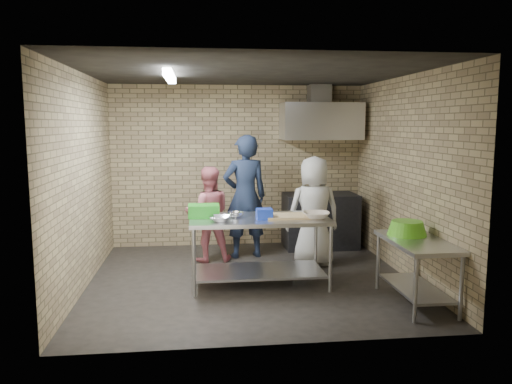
{
  "coord_description": "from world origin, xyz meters",
  "views": [
    {
      "loc": [
        -0.67,
        -6.41,
        2.06
      ],
      "look_at": [
        0.1,
        0.2,
        1.15
      ],
      "focal_mm": 35.07,
      "sensor_mm": 36.0,
      "label": 1
    }
  ],
  "objects_px": {
    "side_counter": "(416,272)",
    "green_crate": "(204,211)",
    "bottle_green": "(344,126)",
    "woman_pink": "(208,214)",
    "bottle_red": "(321,126)",
    "blue_tub": "(264,214)",
    "stove": "(320,220)",
    "green_basin": "(407,228)",
    "woman_white": "(314,211)",
    "prep_table": "(259,251)",
    "man_navy": "(245,197)"
  },
  "relations": [
    {
      "from": "green_crate",
      "to": "blue_tub",
      "type": "height_order",
      "value": "green_crate"
    },
    {
      "from": "green_basin",
      "to": "woman_pink",
      "type": "distance_m",
      "value": 2.96
    },
    {
      "from": "bottle_red",
      "to": "woman_white",
      "type": "relative_size",
      "value": 0.11
    },
    {
      "from": "bottle_red",
      "to": "bottle_green",
      "type": "xyz_separation_m",
      "value": [
        0.4,
        0.0,
        -0.01
      ]
    },
    {
      "from": "woman_pink",
      "to": "green_crate",
      "type": "bearing_deg",
      "value": 82.36
    },
    {
      "from": "green_basin",
      "to": "bottle_green",
      "type": "height_order",
      "value": "bottle_green"
    },
    {
      "from": "woman_pink",
      "to": "bottle_red",
      "type": "bearing_deg",
      "value": -158.91
    },
    {
      "from": "side_counter",
      "to": "stove",
      "type": "height_order",
      "value": "stove"
    },
    {
      "from": "stove",
      "to": "blue_tub",
      "type": "xyz_separation_m",
      "value": [
        -1.21,
        -1.97,
        0.49
      ]
    },
    {
      "from": "green_basin",
      "to": "woman_pink",
      "type": "height_order",
      "value": "woman_pink"
    },
    {
      "from": "stove",
      "to": "bottle_red",
      "type": "height_order",
      "value": "bottle_red"
    },
    {
      "from": "bottle_red",
      "to": "man_navy",
      "type": "distance_m",
      "value": 1.88
    },
    {
      "from": "side_counter",
      "to": "stove",
      "type": "bearing_deg",
      "value": 99.29
    },
    {
      "from": "green_basin",
      "to": "bottle_red",
      "type": "bearing_deg",
      "value": 97.9
    },
    {
      "from": "woman_white",
      "to": "woman_pink",
      "type": "bearing_deg",
      "value": -18.43
    },
    {
      "from": "man_navy",
      "to": "woman_white",
      "type": "relative_size",
      "value": 1.19
    },
    {
      "from": "green_crate",
      "to": "blue_tub",
      "type": "xyz_separation_m",
      "value": [
        0.75,
        -0.22,
        -0.01
      ]
    },
    {
      "from": "woman_white",
      "to": "blue_tub",
      "type": "bearing_deg",
      "value": 43.68
    },
    {
      "from": "bottle_green",
      "to": "man_navy",
      "type": "xyz_separation_m",
      "value": [
        -1.76,
        -0.72,
        -1.07
      ]
    },
    {
      "from": "green_crate",
      "to": "bottle_green",
      "type": "height_order",
      "value": "bottle_green"
    },
    {
      "from": "woman_pink",
      "to": "woman_white",
      "type": "distance_m",
      "value": 1.57
    },
    {
      "from": "blue_tub",
      "to": "stove",
      "type": "bearing_deg",
      "value": 58.51
    },
    {
      "from": "man_navy",
      "to": "woman_white",
      "type": "xyz_separation_m",
      "value": [
        0.95,
        -0.57,
        -0.15
      ]
    },
    {
      "from": "stove",
      "to": "woman_pink",
      "type": "bearing_deg",
      "value": -160.91
    },
    {
      "from": "bottle_red",
      "to": "woman_white",
      "type": "distance_m",
      "value": 1.83
    },
    {
      "from": "bottle_green",
      "to": "woman_pink",
      "type": "bearing_deg",
      "value": -159.08
    },
    {
      "from": "green_crate",
      "to": "green_basin",
      "type": "bearing_deg",
      "value": -17.5
    },
    {
      "from": "bottle_green",
      "to": "woman_pink",
      "type": "xyz_separation_m",
      "value": [
        -2.33,
        -0.89,
        -1.3
      ]
    },
    {
      "from": "side_counter",
      "to": "bottle_red",
      "type": "xyz_separation_m",
      "value": [
        -0.4,
        2.99,
        1.65
      ]
    },
    {
      "from": "bottle_red",
      "to": "side_counter",
      "type": "bearing_deg",
      "value": -82.38
    },
    {
      "from": "prep_table",
      "to": "bottle_red",
      "type": "bearing_deg",
      "value": 58.23
    },
    {
      "from": "green_crate",
      "to": "bottle_red",
      "type": "relative_size",
      "value": 2.18
    },
    {
      "from": "blue_tub",
      "to": "green_basin",
      "type": "height_order",
      "value": "blue_tub"
    },
    {
      "from": "side_counter",
      "to": "green_crate",
      "type": "relative_size",
      "value": 3.07
    },
    {
      "from": "bottle_red",
      "to": "woman_pink",
      "type": "height_order",
      "value": "bottle_red"
    },
    {
      "from": "green_basin",
      "to": "man_navy",
      "type": "relative_size",
      "value": 0.24
    },
    {
      "from": "prep_table",
      "to": "woman_white",
      "type": "relative_size",
      "value": 1.1
    },
    {
      "from": "side_counter",
      "to": "bottle_red",
      "type": "bearing_deg",
      "value": 97.62
    },
    {
      "from": "blue_tub",
      "to": "bottle_red",
      "type": "height_order",
      "value": "bottle_red"
    },
    {
      "from": "green_crate",
      "to": "bottle_green",
      "type": "xyz_separation_m",
      "value": [
        2.41,
        1.99,
        1.06
      ]
    },
    {
      "from": "green_crate",
      "to": "woman_white",
      "type": "relative_size",
      "value": 0.24
    },
    {
      "from": "bottle_green",
      "to": "man_navy",
      "type": "relative_size",
      "value": 0.08
    },
    {
      "from": "side_counter",
      "to": "blue_tub",
      "type": "height_order",
      "value": "blue_tub"
    },
    {
      "from": "side_counter",
      "to": "green_crate",
      "type": "height_order",
      "value": "green_crate"
    },
    {
      "from": "man_navy",
      "to": "woman_pink",
      "type": "distance_m",
      "value": 0.64
    },
    {
      "from": "side_counter",
      "to": "green_crate",
      "type": "xyz_separation_m",
      "value": [
        -2.41,
        1.0,
        0.58
      ]
    },
    {
      "from": "side_counter",
      "to": "man_navy",
      "type": "relative_size",
      "value": 0.63
    },
    {
      "from": "green_crate",
      "to": "woman_pink",
      "type": "height_order",
      "value": "woman_pink"
    },
    {
      "from": "side_counter",
      "to": "bottle_red",
      "type": "distance_m",
      "value": 3.44
    },
    {
      "from": "green_crate",
      "to": "woman_white",
      "type": "xyz_separation_m",
      "value": [
        1.59,
        0.69,
        -0.16
      ]
    }
  ]
}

